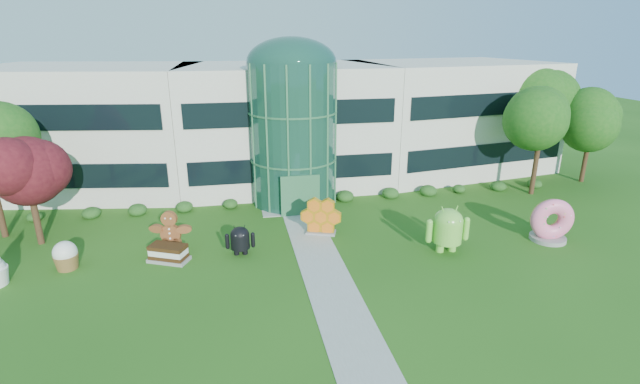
{
  "coord_description": "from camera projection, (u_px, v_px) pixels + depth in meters",
  "views": [
    {
      "loc": [
        -4.3,
        -19.73,
        11.54
      ],
      "look_at": [
        0.75,
        6.0,
        2.6
      ],
      "focal_mm": 26.0,
      "sensor_mm": 36.0,
      "label": 1
    }
  ],
  "objects": [
    {
      "name": "ground",
      "position": [
        328.0,
        281.0,
        22.83
      ],
      "size": [
        140.0,
        140.0,
        0.0
      ],
      "primitive_type": "plane",
      "color": "#215114",
      "rests_on": "ground"
    },
    {
      "name": "building",
      "position": [
        283.0,
        123.0,
        38.05
      ],
      "size": [
        46.0,
        15.0,
        9.3
      ],
      "primitive_type": null,
      "color": "beige",
      "rests_on": "ground"
    },
    {
      "name": "atrium",
      "position": [
        293.0,
        135.0,
        32.39
      ],
      "size": [
        6.0,
        6.0,
        9.8
      ],
      "primitive_type": "cylinder",
      "color": "#194738",
      "rests_on": "ground"
    },
    {
      "name": "walkway",
      "position": [
        321.0,
        262.0,
        24.68
      ],
      "size": [
        2.4,
        20.0,
        0.04
      ],
      "primitive_type": "cube",
      "color": "#9E9E93",
      "rests_on": "ground"
    },
    {
      "name": "tree_red",
      "position": [
        31.0,
        195.0,
        26.0
      ],
      "size": [
        4.0,
        4.0,
        6.0
      ],
      "primitive_type": null,
      "color": "#3F0C14",
      "rests_on": "ground"
    },
    {
      "name": "trees_backdrop",
      "position": [
        291.0,
        141.0,
        33.55
      ],
      "size": [
        52.0,
        8.0,
        8.4
      ],
      "primitive_type": null,
      "color": "#164F13",
      "rests_on": "ground"
    },
    {
      "name": "android_green",
      "position": [
        448.0,
        227.0,
        25.55
      ],
      "size": [
        2.68,
        1.86,
        2.96
      ],
      "primitive_type": null,
      "rotation": [
        0.0,
        0.0,
        -0.05
      ],
      "color": "#72CD41",
      "rests_on": "ground"
    },
    {
      "name": "android_black",
      "position": [
        240.0,
        238.0,
        25.33
      ],
      "size": [
        1.73,
        1.2,
        1.91
      ],
      "primitive_type": null,
      "rotation": [
        0.0,
        0.0,
        -0.05
      ],
      "color": "black",
      "rests_on": "ground"
    },
    {
      "name": "donut",
      "position": [
        551.0,
        219.0,
        26.99
      ],
      "size": [
        2.72,
        1.66,
        2.64
      ],
      "primitive_type": null,
      "rotation": [
        0.0,
        0.0,
        -0.18
      ],
      "color": "#FF6191",
      "rests_on": "ground"
    },
    {
      "name": "gingerbread",
      "position": [
        171.0,
        231.0,
        25.59
      ],
      "size": [
        2.81,
        1.63,
        2.44
      ],
      "primitive_type": null,
      "rotation": [
        0.0,
        0.0,
        -0.24
      ],
      "color": "brown",
      "rests_on": "ground"
    },
    {
      "name": "ice_cream_sandwich",
      "position": [
        168.0,
        253.0,
        24.72
      ],
      "size": [
        2.36,
        1.84,
        0.94
      ],
      "primitive_type": null,
      "rotation": [
        0.0,
        0.0,
        -0.43
      ],
      "color": "#301E0A",
      "rests_on": "ground"
    },
    {
      "name": "honeycomb",
      "position": [
        321.0,
        218.0,
        27.99
      ],
      "size": [
        2.79,
        1.74,
        2.06
      ],
      "primitive_type": null,
      "rotation": [
        0.0,
        0.0,
        -0.33
      ],
      "color": "orange",
      "rests_on": "ground"
    },
    {
      "name": "cupcake",
      "position": [
        66.0,
        255.0,
        23.82
      ],
      "size": [
        1.34,
        1.34,
        1.53
      ],
      "primitive_type": null,
      "rotation": [
        0.0,
        0.0,
        0.05
      ],
      "color": "white",
      "rests_on": "ground"
    }
  ]
}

